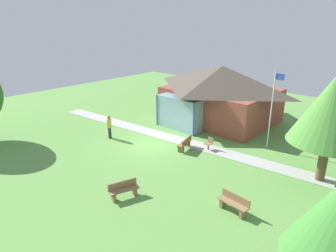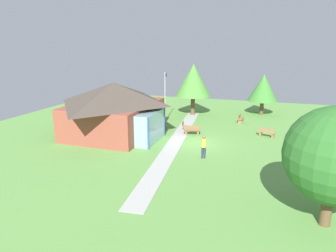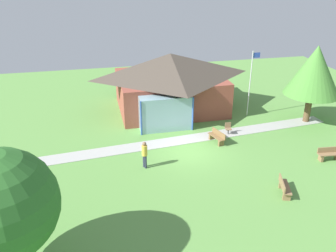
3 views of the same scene
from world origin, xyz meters
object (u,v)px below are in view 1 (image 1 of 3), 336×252
Objects in this scene: patio_chair_lawn_spare at (209,144)px; bench_front_right at (124,190)px; tree_east_hedge at (333,109)px; pavilion at (220,93)px; visitor_strolling_lawn at (109,125)px; bench_rear_near_path at (185,144)px; bench_lawn_far_right at (234,204)px; flagpole at (272,107)px.

bench_front_right is at bearing 97.95° from patio_chair_lawn_spare.
bench_front_right is 0.26× the size of tree_east_hedge.
visitor_strolling_lawn is (-3.64, -8.95, -1.45)m from pavilion.
pavilion is at bearing -45.68° from visitor_strolling_lawn.
bench_rear_near_path is 1.02× the size of bench_lawn_far_right.
bench_rear_near_path is at bearing -91.47° from visitor_strolling_lawn.
tree_east_hedge is (6.64, 8.42, 3.70)m from bench_front_right.
patio_chair_lawn_spare is 7.44m from visitor_strolling_lawn.
pavilion is at bearing -147.98° from bench_front_right.
visitor_strolling_lawn is 14.44m from tree_east_hedge.
patio_chair_lawn_spare is at bearing -134.23° from flagpole.
pavilion is 11.07× the size of patio_chair_lawn_spare.
flagpole reaches higher than visitor_strolling_lawn.
tree_east_hedge is (13.51, 4.07, 3.08)m from visitor_strolling_lawn.
bench_front_right is at bearing -76.34° from pavilion.
bench_lawn_far_right is at bearing 140.83° from patio_chair_lawn_spare.
pavilion is 13.83m from bench_front_right.
visitor_strolling_lawn is (-6.87, 4.34, 0.62)m from bench_front_right.
bench_lawn_far_right is (2.01, -7.83, -2.54)m from flagpole.
pavilion is 6.49m from flagpole.
flagpole is at bearing -70.48° from bench_lawn_far_right.
flagpole is at bearing -127.87° from patio_chair_lawn_spare.
tree_east_hedge reaches higher than visitor_strolling_lawn.
bench_lawn_far_right is 0.88× the size of visitor_strolling_lawn.
bench_front_right is 0.90× the size of visitor_strolling_lawn.
pavilion is 6.21× the size of bench_lawn_far_right.
tree_east_hedge is at bearing -96.76° from visitor_strolling_lawn.
pavilion reaches higher than bench_front_right.
flagpole is 4.68m from tree_east_hedge.
flagpole is 4.78m from patio_chair_lawn_spare.
bench_rear_near_path is 7.20m from bench_lawn_far_right.
bench_rear_near_path is at bearing 47.10° from patio_chair_lawn_spare.
bench_lawn_far_right is at bearing -75.60° from flagpole.
bench_lawn_far_right is at bearing -109.32° from tree_east_hedge.
visitor_strolling_lawn reaches higher than patio_chair_lawn_spare.
bench_lawn_far_right is at bearing -53.48° from pavilion.
flagpole is at bearing -175.61° from bench_front_right.
bench_front_right is at bearing -128.27° from tree_east_hedge.
flagpole is 3.40× the size of bench_rear_near_path.
bench_rear_near_path is 5.88m from visitor_strolling_lawn.
visitor_strolling_lawn is 0.29× the size of tree_east_hedge.
visitor_strolling_lawn reaches higher than bench_rear_near_path.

